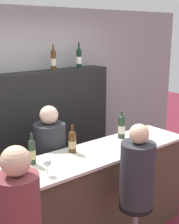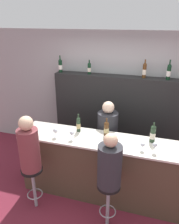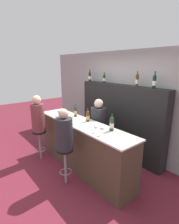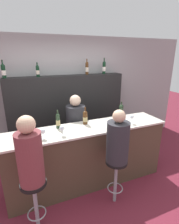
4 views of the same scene
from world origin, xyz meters
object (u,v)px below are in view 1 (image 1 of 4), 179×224
wine_glass_1 (47,163)px  guest_seated_left (19,212)px  bartender (51,175)px  wine_glass_3 (142,134)px  wine_bottle_backbar_2 (53,60)px  wine_bottle_counter_1 (72,141)px  wine_bottle_backbar_3 (79,58)px  wine_glass_2 (132,140)px  bar_stool_right (135,220)px  wine_bottle_counter_0 (32,151)px  wine_bottle_counter_2 (122,127)px  guest_seated_right (137,171)px  wine_glass_0 (18,172)px

wine_glass_1 → guest_seated_left: guest_seated_left is taller
bartender → guest_seated_left: bearing=-130.2°
bartender → wine_glass_3: bearing=-38.7°
wine_bottle_backbar_2 → wine_glass_1: 1.77m
wine_bottle_counter_1 → wine_bottle_backbar_3: size_ratio=0.85×
wine_glass_2 → bar_stool_right: 0.83m
guest_seated_left → wine_bottle_counter_0: bearing=55.3°
wine_bottle_counter_2 → wine_bottle_backbar_2: 1.28m
wine_bottle_counter_0 → wine_bottle_counter_2: 1.17m
wine_glass_3 → guest_seated_right: guest_seated_right is taller
wine_bottle_counter_0 → guest_seated_right: bearing=-46.8°
wine_glass_1 → wine_glass_0: bearing=-180.0°
guest_seated_right → bar_stool_right: bearing=0.0°
wine_bottle_counter_0 → guest_seated_right: size_ratio=0.40×
wine_bottle_backbar_2 → wine_bottle_counter_0: bearing=-131.6°
bartender → wine_glass_2: bearing=-45.2°
wine_bottle_counter_1 → wine_glass_2: size_ratio=2.36×
wine_bottle_counter_0 → wine_glass_0: size_ratio=2.04×
wine_bottle_counter_2 → bar_stool_right: wine_bottle_counter_2 is taller
wine_bottle_counter_0 → wine_glass_2: bearing=-15.1°
wine_glass_3 → bartender: 1.14m
wine_glass_3 → wine_bottle_counter_2: bearing=97.7°
wine_glass_3 → guest_seated_right: bearing=-141.1°
wine_bottle_counter_1 → wine_bottle_counter_2: (0.71, 0.00, 0.02)m
wine_bottle_counter_2 → wine_glass_2: wine_bottle_counter_2 is taller
wine_glass_2 → wine_bottle_backbar_2: bearing=95.7°
wine_bottle_counter_2 → wine_bottle_backbar_2: size_ratio=0.95×
wine_bottle_counter_1 → bartender: bartender is taller
wine_bottle_backbar_2 → wine_bottle_counter_1: bearing=-113.6°
wine_bottle_counter_1 → wine_glass_3: 0.80m
wine_bottle_counter_1 → wine_glass_0: (-0.75, -0.28, -0.01)m
wine_bottle_counter_2 → wine_glass_2: bearing=-114.0°
wine_glass_2 → guest_seated_left: size_ratio=0.15×
wine_glass_3 → guest_seated_left: guest_seated_left is taller
wine_glass_2 → bartender: bearing=134.8°
wine_glass_0 → wine_glass_3: (1.49, 0.00, 0.00)m
wine_bottle_counter_2 → bar_stool_right: 1.09m
wine_glass_1 → bartender: size_ratio=0.10×
guest_seated_right → bartender: (-0.26, 1.08, -0.38)m
wine_glass_3 → guest_seated_left: size_ratio=0.18×
bartender → wine_bottle_backbar_3: bearing=36.2°
wine_bottle_counter_0 → bar_stool_right: 1.18m
wine_glass_3 → bar_stool_right: bearing=-141.1°
wine_bottle_backbar_3 → guest_seated_left: wine_bottle_backbar_3 is taller
wine_bottle_backbar_2 → guest_seated_right: (-0.24, -1.75, -0.86)m
wine_bottle_counter_2 → wine_glass_1: bearing=-166.6°
wine_glass_3 → wine_bottle_backbar_2: bearing=102.7°
guest_seated_right → bartender: size_ratio=0.51×
wine_bottle_counter_0 → wine_glass_3: (1.21, -0.28, -0.02)m
bar_stool_right → wine_bottle_counter_0: bearing=133.2°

